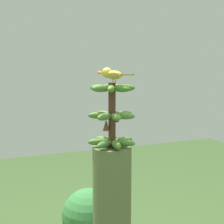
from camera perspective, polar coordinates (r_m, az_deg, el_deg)
name	(u,v)px	position (r m, az deg, el deg)	size (l,w,h in m)	color
banana_bunch	(112,115)	(1.69, -0.01, -0.62)	(0.27, 0.27, 0.35)	#4C2D1E
perched_bird	(111,74)	(1.67, -0.12, 6.93)	(0.15, 0.17, 0.08)	#C68933
tropical_shrub	(89,215)	(2.82, -4.24, -18.26)	(0.46, 0.46, 0.51)	brown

